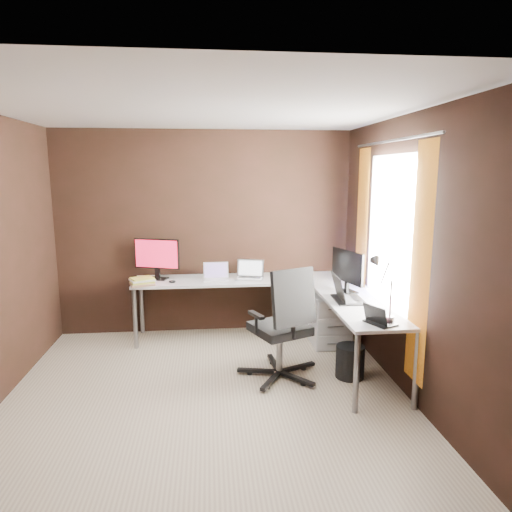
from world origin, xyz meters
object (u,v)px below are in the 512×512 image
at_px(drawer_pedestal, 329,319).
at_px(laptop_black_small, 378,320).
at_px(laptop_silver, 250,274).
at_px(book_stack, 142,281).
at_px(monitor_right, 347,269).
at_px(laptop_black_big, 345,295).
at_px(monitor_left, 157,257).
at_px(wastebasket, 350,361).
at_px(desk_lamp, 381,281).
at_px(laptop_white, 216,276).
at_px(office_chair, 282,346).

bearing_deg(drawer_pedestal, laptop_black_small, -89.15).
bearing_deg(laptop_silver, book_stack, -156.96).
height_order(drawer_pedestal, monitor_right, monitor_right).
bearing_deg(drawer_pedestal, laptop_black_big, -93.86).
xyz_separation_m(monitor_left, laptop_black_big, (1.96, -1.15, -0.22)).
relative_size(book_stack, wastebasket, 0.98).
bearing_deg(desk_lamp, laptop_black_big, 108.97).
bearing_deg(monitor_right, laptop_black_big, 142.99).
bearing_deg(drawer_pedestal, monitor_right, -80.14).
bearing_deg(laptop_white, book_stack, -168.79).
height_order(drawer_pedestal, laptop_black_small, laptop_black_small).
bearing_deg(laptop_black_small, monitor_right, -27.63).
distance_m(monitor_left, office_chair, 1.95).
bearing_deg(wastebasket, laptop_silver, 125.06).
bearing_deg(office_chair, drawer_pedestal, 26.65).
height_order(monitor_right, book_stack, monitor_right).
distance_m(monitor_left, desk_lamp, 2.74).
distance_m(drawer_pedestal, laptop_black_small, 1.52).
relative_size(monitor_left, book_stack, 1.70).
xyz_separation_m(laptop_silver, book_stack, (-1.25, -0.20, -0.01)).
bearing_deg(monitor_right, office_chair, 103.29).
bearing_deg(desk_lamp, drawer_pedestal, 101.66).
relative_size(monitor_right, laptop_black_small, 1.78).
bearing_deg(book_stack, monitor_left, 63.49).
bearing_deg(laptop_white, wastebasket, -43.76).
distance_m(monitor_right, wastebasket, 0.97).
bearing_deg(laptop_black_big, wastebasket, -171.61).
relative_size(laptop_silver, desk_lamp, 0.66).
height_order(book_stack, desk_lamp, desk_lamp).
xyz_separation_m(laptop_white, book_stack, (-0.84, -0.17, -0.00)).
relative_size(desk_lamp, wastebasket, 1.76).
bearing_deg(monitor_left, monitor_right, -3.01).
relative_size(laptop_silver, wastebasket, 1.15).
bearing_deg(desk_lamp, laptop_white, 138.32).
xyz_separation_m(laptop_white, wastebasket, (1.28, -1.22, -0.61)).
xyz_separation_m(drawer_pedestal, office_chair, (-0.70, -0.84, 0.03)).
bearing_deg(monitor_left, laptop_white, 9.44).
bearing_deg(monitor_right, drawer_pedestal, -6.84).
bearing_deg(laptop_black_small, laptop_white, 12.02).
relative_size(monitor_right, office_chair, 0.48).
distance_m(drawer_pedestal, laptop_black_big, 0.87).
distance_m(laptop_black_small, book_stack, 2.69).
bearing_deg(book_stack, desk_lamp, -34.16).
relative_size(laptop_white, wastebasket, 0.92).
bearing_deg(wastebasket, desk_lamp, -78.24).
height_order(monitor_right, laptop_silver, monitor_right).
relative_size(laptop_black_small, desk_lamp, 0.53).
relative_size(laptop_white, laptop_black_small, 0.98).
distance_m(monitor_right, desk_lamp, 0.96).
bearing_deg(laptop_white, drawer_pedestal, -13.88).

